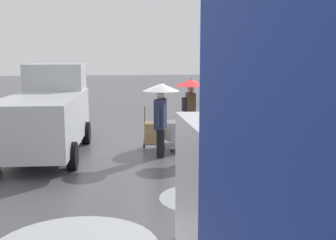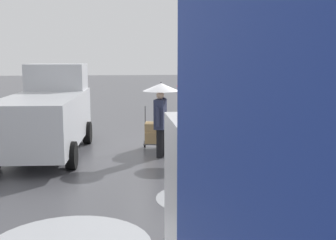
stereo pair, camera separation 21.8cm
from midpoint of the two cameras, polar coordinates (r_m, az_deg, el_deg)
The scene contains 11 objects.
ground_plane at distance 13.74m, azimuth 0.67°, elevation -3.57°, with size 90.00×90.00×0.00m, color #4C4C51.
slush_patch_near_cluster at distance 9.32m, azimuth 9.55°, elevation -9.74°, with size 2.31×2.31×0.01m, color #999BA0.
slush_patch_under_van at distance 7.97m, azimuth 15.32°, elevation -13.23°, with size 2.42×2.42×0.01m, color #ADAFB5.
slush_patch_far_side at distance 9.06m, azimuth 5.26°, elevation -10.21°, with size 1.92×1.92×0.01m, color #999BA0.
cargo_van_parked_right at distance 13.17m, azimuth -15.18°, elevation 0.79°, with size 2.37×5.42×2.60m.
shopping_cart_vendor at distance 13.22m, azimuth 1.30°, elevation -1.56°, with size 0.78×0.95×1.02m.
hand_dolly_boxes at distance 13.30m, azimuth -1.68°, elevation -1.80°, with size 0.59×0.76×1.32m.
pedestrian_pink_side at distance 12.73m, azimuth 7.63°, elevation 2.59°, with size 1.04×1.04×2.15m.
pedestrian_black_side at distance 12.23m, azimuth -0.46°, elevation 2.41°, with size 1.04×1.04×2.15m.
pedestrian_white_side at distance 14.18m, azimuth 3.59°, elevation 3.22°, with size 1.04×1.04×2.15m.
street_lamp at distance 11.11m, azimuth 18.68°, elevation 5.37°, with size 0.28×0.28×3.86m.
Camera 2 is at (1.43, 13.35, 2.96)m, focal length 46.20 mm.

